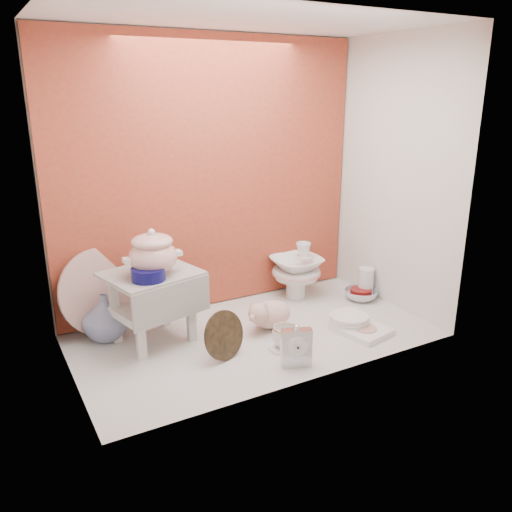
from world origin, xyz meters
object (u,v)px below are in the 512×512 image
(blue_white_vase, at_px, (105,317))
(crystal_bowl, at_px, (361,295))
(soup_tureen, at_px, (153,252))
(floral_platter, at_px, (101,291))
(dinner_plate_stack, at_px, (349,321))
(mantel_clock, at_px, (296,346))
(step_stool, at_px, (153,307))
(gold_rim_teacup, at_px, (286,337))
(plush_pig, at_px, (271,314))
(porcelain_tower, at_px, (296,270))

(blue_white_vase, relative_size, crystal_bowl, 1.21)
(soup_tureen, distance_m, crystal_bowl, 1.33)
(floral_platter, height_order, dinner_plate_stack, floral_platter)
(crystal_bowl, bearing_deg, mantel_clock, -148.63)
(soup_tureen, xyz_separation_m, mantel_clock, (0.48, -0.52, -0.38))
(step_stool, relative_size, dinner_plate_stack, 1.93)
(blue_white_vase, bearing_deg, step_stool, -33.91)
(gold_rim_teacup, xyz_separation_m, dinner_plate_stack, (0.42, 0.03, -0.03))
(step_stool, xyz_separation_m, crystal_bowl, (1.26, -0.09, -0.15))
(step_stool, xyz_separation_m, plush_pig, (0.59, -0.16, -0.10))
(mantel_clock, relative_size, porcelain_tower, 0.60)
(soup_tureen, relative_size, blue_white_vase, 1.12)
(mantel_clock, distance_m, porcelain_tower, 0.85)
(gold_rim_teacup, relative_size, porcelain_tower, 0.39)
(porcelain_tower, bearing_deg, crystal_bowl, -36.60)
(mantel_clock, bearing_deg, soup_tureen, 154.02)
(crystal_bowl, distance_m, porcelain_tower, 0.42)
(soup_tureen, xyz_separation_m, porcelain_tower, (0.94, 0.19, -0.31))
(plush_pig, bearing_deg, crystal_bowl, 9.63)
(floral_platter, bearing_deg, dinner_plate_stack, -27.68)
(blue_white_vase, height_order, gold_rim_teacup, blue_white_vase)
(mantel_clock, relative_size, dinner_plate_stack, 0.93)
(step_stool, relative_size, floral_platter, 0.94)
(soup_tureen, height_order, mantel_clock, soup_tureen)
(dinner_plate_stack, relative_size, porcelain_tower, 0.65)
(soup_tureen, xyz_separation_m, dinner_plate_stack, (0.94, -0.32, -0.44))
(step_stool, relative_size, blue_white_vase, 1.76)
(floral_platter, relative_size, mantel_clock, 2.21)
(soup_tureen, xyz_separation_m, blue_white_vase, (-0.21, 0.18, -0.36))
(gold_rim_teacup, distance_m, dinner_plate_stack, 0.42)
(step_stool, relative_size, plush_pig, 1.52)
(mantel_clock, height_order, porcelain_tower, porcelain_tower)
(blue_white_vase, height_order, dinner_plate_stack, blue_white_vase)
(soup_tureen, xyz_separation_m, floral_platter, (-0.20, 0.28, -0.26))
(mantel_clock, relative_size, crystal_bowl, 1.02)
(blue_white_vase, height_order, crystal_bowl, blue_white_vase)
(gold_rim_teacup, height_order, crystal_bowl, gold_rim_teacup)
(soup_tureen, height_order, dinner_plate_stack, soup_tureen)
(gold_rim_teacup, bearing_deg, plush_pig, 76.17)
(blue_white_vase, xyz_separation_m, gold_rim_teacup, (0.74, -0.54, -0.06))
(blue_white_vase, xyz_separation_m, dinner_plate_stack, (1.15, -0.50, -0.08))
(soup_tureen, relative_size, mantel_clock, 1.32)
(soup_tureen, xyz_separation_m, gold_rim_teacup, (0.53, -0.36, -0.42))
(plush_pig, relative_size, crystal_bowl, 1.40)
(floral_platter, relative_size, porcelain_tower, 1.32)
(blue_white_vase, bearing_deg, porcelain_tower, 0.36)
(plush_pig, bearing_deg, dinner_plate_stack, -25.60)
(plush_pig, distance_m, dinner_plate_stack, 0.41)
(mantel_clock, bearing_deg, blue_white_vase, 155.92)
(plush_pig, xyz_separation_m, crystal_bowl, (0.67, 0.08, -0.05))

